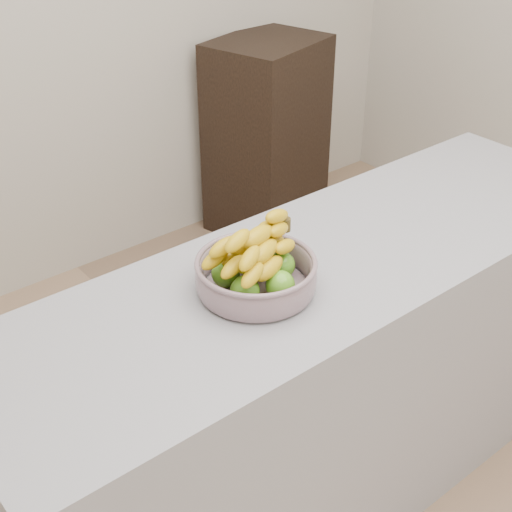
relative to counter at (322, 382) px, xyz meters
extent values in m
cube|color=gray|center=(0.00, 0.00, 0.00)|extent=(2.00, 0.60, 0.90)
cube|color=black|center=(1.03, 1.49, 0.04)|extent=(0.64, 0.56, 0.99)
cylinder|color=#93A2B0|center=(-0.26, 0.00, 0.46)|extent=(0.26, 0.26, 0.01)
torus|color=#93A2B0|center=(-0.26, 0.00, 0.53)|extent=(0.30, 0.30, 0.01)
sphere|color=#5EA31C|center=(-0.24, -0.07, 0.50)|extent=(0.07, 0.07, 0.07)
sphere|color=#5EA31C|center=(-0.18, -0.01, 0.50)|extent=(0.07, 0.07, 0.07)
sphere|color=#5EA31C|center=(-0.23, 0.07, 0.50)|extent=(0.07, 0.07, 0.07)
sphere|color=#5EA31C|center=(-0.31, 0.05, 0.50)|extent=(0.07, 0.07, 0.07)
sphere|color=#5EA31C|center=(-0.32, -0.04, 0.50)|extent=(0.07, 0.07, 0.07)
ellipsoid|color=yellow|center=(-0.26, -0.05, 0.54)|extent=(0.19, 0.10, 0.04)
ellipsoid|color=yellow|center=(-0.27, 0.00, 0.54)|extent=(0.19, 0.08, 0.04)
ellipsoid|color=yellow|center=(-0.28, 0.04, 0.54)|extent=(0.19, 0.06, 0.04)
ellipsoid|color=yellow|center=(-0.25, -0.03, 0.57)|extent=(0.19, 0.11, 0.04)
ellipsoid|color=yellow|center=(-0.26, 0.03, 0.57)|extent=(0.19, 0.05, 0.04)
ellipsoid|color=yellow|center=(-0.25, 0.00, 0.60)|extent=(0.19, 0.08, 0.04)
cylinder|color=#423615|center=(-0.14, 0.02, 0.59)|extent=(0.03, 0.03, 0.03)
camera|label=1|loc=(-1.17, -1.13, 1.46)|focal=50.00mm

